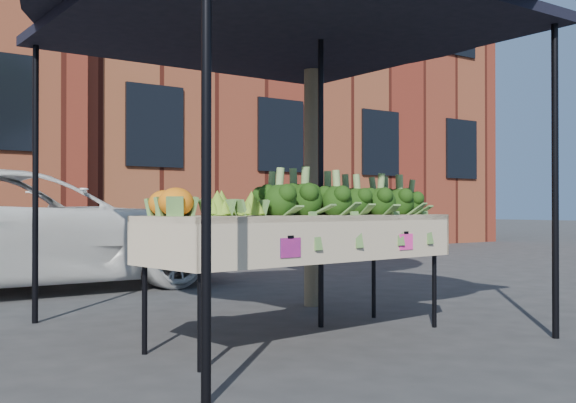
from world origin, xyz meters
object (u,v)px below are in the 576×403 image
object	(u,v)px
canopy	(279,154)
vehicle	(23,76)
table	(304,277)
street_tree	(313,57)

from	to	relation	value
canopy	vehicle	bearing A→B (deg)	103.38
table	vehicle	world-z (taller)	vehicle
vehicle	table	bearing A→B (deg)	-171.23
canopy	street_tree	world-z (taller)	street_tree
table	street_tree	size ratio (longest dim) A/B	0.51
street_tree	canopy	bearing A→B (deg)	-138.80
canopy	street_tree	bearing A→B (deg)	41.20
street_tree	table	bearing A→B (deg)	-129.92
vehicle	street_tree	size ratio (longest dim) A/B	1.03
table	street_tree	distance (m)	2.62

